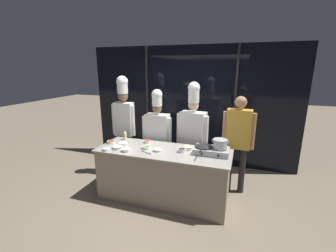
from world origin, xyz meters
name	(u,v)px	position (x,y,z in m)	size (l,w,h in m)	color
ground_plane	(163,198)	(0.00, 0.00, 0.00)	(24.00, 24.00, 0.00)	#7F705B
window_wall_back	(189,106)	(0.00, 1.75, 1.35)	(4.82, 0.09, 2.70)	black
demo_counter	(163,175)	(0.00, 0.00, 0.45)	(2.22, 0.82, 0.89)	gray
portable_stove	(212,151)	(0.78, 0.09, 0.95)	(0.54, 0.35, 0.11)	#B2B5BA
frying_pan	(204,145)	(0.66, 0.09, 1.03)	(0.29, 0.51, 0.05)	#232326
stock_pot	(220,144)	(0.91, 0.09, 1.08)	(0.25, 0.22, 0.15)	#B7BABF
squeeze_bottle_oil	(125,135)	(-0.87, 0.30, 0.98)	(0.06, 0.06, 0.17)	beige
prep_bowl_chicken	(158,150)	(-0.06, -0.07, 0.92)	(0.15, 0.15, 0.04)	white
prep_bowl_soy_glaze	(182,150)	(0.32, 0.01, 0.93)	(0.13, 0.13, 0.06)	white
prep_bowl_bell_pepper	(147,141)	(-0.40, 0.26, 0.92)	(0.13, 0.13, 0.04)	white
prep_bowl_scallions	(146,147)	(-0.29, -0.03, 0.92)	(0.15, 0.15, 0.04)	white
prep_bowl_chili_flakes	(111,142)	(-1.01, 0.02, 0.92)	(0.14, 0.14, 0.04)	white
prep_bowl_rice	(123,144)	(-0.73, -0.02, 0.93)	(0.16, 0.16, 0.05)	white
prep_bowl_noodles	(126,150)	(-0.55, -0.24, 0.92)	(0.16, 0.16, 0.05)	white
prep_bowl_garlic	(118,147)	(-0.74, -0.19, 0.92)	(0.16, 0.16, 0.05)	white
prep_bowl_bean_sprouts	(106,149)	(-0.88, -0.32, 0.92)	(0.12, 0.12, 0.04)	white
prep_bowl_ginger	(188,148)	(0.38, 0.15, 0.93)	(0.15, 0.15, 0.06)	white
serving_spoon_slotted	(148,153)	(-0.18, -0.22, 0.90)	(0.21, 0.11, 0.02)	olive
chef_head	(124,116)	(-1.10, 0.68, 1.25)	(0.50, 0.23, 2.06)	#2D3856
chef_sous	(157,130)	(-0.34, 0.61, 1.04)	(0.59, 0.24, 1.83)	#2D3856
chef_line	(193,129)	(0.34, 0.70, 1.11)	(0.61, 0.31, 1.98)	#4C4C51
person_guest	(238,136)	(1.16, 0.64, 1.07)	(0.54, 0.23, 1.76)	#232326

